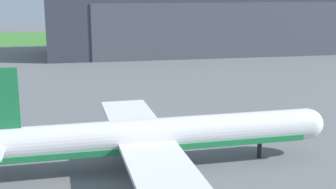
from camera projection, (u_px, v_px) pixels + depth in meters
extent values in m
plane|color=slate|center=(193.00, 164.00, 58.13)|extent=(440.00, 440.00, 0.00)
cube|color=#418435|center=(107.00, 37.00, 205.61)|extent=(440.00, 56.00, 0.08)
cube|color=#383D47|center=(211.00, 20.00, 156.49)|extent=(106.05, 31.46, 21.16)
cube|color=#4C515B|center=(225.00, 31.00, 141.79)|extent=(80.60, 0.30, 16.92)
cylinder|color=white|center=(151.00, 135.00, 56.14)|extent=(41.93, 5.66, 4.04)
sphere|color=white|center=(308.00, 124.00, 60.86)|extent=(3.88, 3.88, 3.88)
cube|color=#1E7A42|center=(151.00, 144.00, 56.39)|extent=(38.59, 5.57, 0.71)
cube|color=white|center=(163.00, 171.00, 46.57)|extent=(7.37, 18.06, 0.56)
cube|color=white|center=(131.00, 117.00, 65.55)|extent=(7.37, 18.06, 0.56)
cylinder|color=gray|center=(167.00, 178.00, 48.42)|extent=(3.92, 2.37, 2.22)
cylinder|color=gray|center=(139.00, 130.00, 64.70)|extent=(3.92, 2.37, 2.22)
cylinder|color=black|center=(259.00, 150.00, 60.04)|extent=(0.56, 0.56, 2.09)
cylinder|color=black|center=(141.00, 167.00, 54.44)|extent=(0.56, 0.56, 2.09)
cylinder|color=black|center=(135.00, 154.00, 58.46)|extent=(0.56, 0.56, 2.09)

